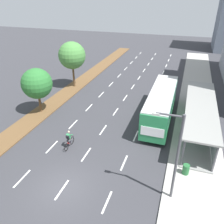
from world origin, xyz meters
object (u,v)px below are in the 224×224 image
(streetlight, at_px, (175,153))
(bus_shelter, at_px, (202,115))
(cyclist, at_px, (69,140))
(median_tree_third, at_px, (72,56))
(trash_bin, at_px, (186,169))
(median_tree_second, at_px, (37,84))
(bus, at_px, (161,102))

(streetlight, bearing_deg, bus_shelter, 77.74)
(cyclist, xyz_separation_m, median_tree_third, (-6.49, 13.79, 3.97))
(cyclist, distance_m, streetlight, 10.30)
(bus_shelter, distance_m, median_tree_third, 19.51)
(median_tree_third, height_order, trash_bin, median_tree_third)
(bus_shelter, xyz_separation_m, cyclist, (-11.45, -6.70, -1.07))
(bus_shelter, xyz_separation_m, median_tree_second, (-17.98, -1.55, 1.76))
(bus, distance_m, trash_bin, 9.12)
(bus_shelter, distance_m, median_tree_second, 18.13)
(bus_shelter, bearing_deg, bus, 162.52)
(median_tree_second, bearing_deg, bus_shelter, 4.93)
(median_tree_second, distance_m, trash_bin, 18.03)
(median_tree_third, distance_m, trash_bin, 22.40)
(bus_shelter, bearing_deg, streetlight, -102.26)
(bus_shelter, distance_m, trash_bin, 7.26)
(bus_shelter, xyz_separation_m, streetlight, (-2.11, -9.72, 2.02))
(bus, distance_m, median_tree_third, 15.06)
(bus, distance_m, median_tree_second, 14.08)
(bus_shelter, relative_size, trash_bin, 15.76)
(median_tree_third, bearing_deg, trash_bin, -40.01)
(median_tree_third, relative_size, streetlight, 1.01)
(bus_shelter, bearing_deg, cyclist, -149.68)
(cyclist, xyz_separation_m, median_tree_second, (-6.52, 5.15, 2.83))
(median_tree_third, bearing_deg, cyclist, -64.82)
(bus, bearing_deg, streetlight, -78.91)
(trash_bin, bearing_deg, bus_shelter, 81.29)
(cyclist, bearing_deg, bus, 48.29)
(cyclist, height_order, median_tree_third, median_tree_third)
(bus, xyz_separation_m, median_tree_second, (-13.69, -2.90, 1.55))
(bus_shelter, distance_m, bus, 4.49)
(median_tree_second, relative_size, median_tree_third, 0.80)
(median_tree_second, relative_size, streetlight, 0.81)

